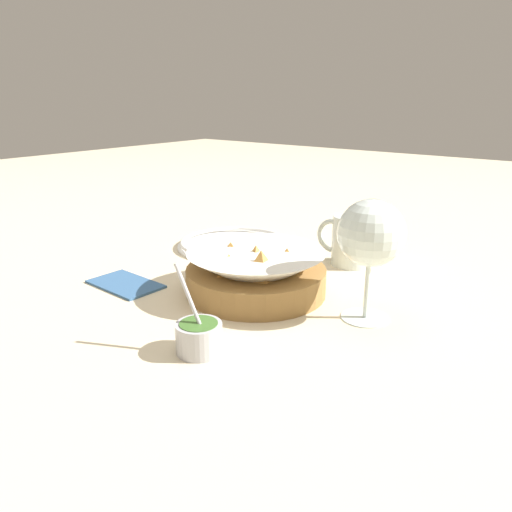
{
  "coord_description": "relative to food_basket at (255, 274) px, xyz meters",
  "views": [
    {
      "loc": [
        -0.5,
        0.63,
        0.31
      ],
      "look_at": [
        -0.04,
        0.04,
        0.06
      ],
      "focal_mm": 35.0,
      "sensor_mm": 36.0,
      "label": 1
    }
  ],
  "objects": [
    {
      "name": "ground_plane",
      "position": [
        0.04,
        -0.04,
        -0.03
      ],
      "size": [
        4.0,
        4.0,
        0.0
      ],
      "primitive_type": "plane",
      "color": "beige"
    },
    {
      "name": "food_basket",
      "position": [
        0.0,
        0.0,
        0.0
      ],
      "size": [
        0.23,
        0.23,
        0.09
      ],
      "color": "olive",
      "rests_on": "ground_plane"
    },
    {
      "name": "sauce_cup",
      "position": [
        -0.06,
        0.2,
        -0.01
      ],
      "size": [
        0.07,
        0.06,
        0.11
      ],
      "color": "#B7B7BC",
      "rests_on": "ground_plane"
    },
    {
      "name": "wine_glass",
      "position": [
        -0.18,
        -0.02,
        0.09
      ],
      "size": [
        0.09,
        0.09,
        0.17
      ],
      "color": "silver",
      "rests_on": "ground_plane"
    },
    {
      "name": "beer_mug",
      "position": [
        -0.05,
        -0.22,
        0.01
      ],
      "size": [
        0.11,
        0.07,
        0.09
      ],
      "color": "silver",
      "rests_on": "ground_plane"
    },
    {
      "name": "side_plate",
      "position": [
        0.19,
        -0.17,
        -0.03
      ],
      "size": [
        0.24,
        0.24,
        0.01
      ],
      "color": "white",
      "rests_on": "ground_plane"
    },
    {
      "name": "napkin",
      "position": [
        0.19,
        0.11,
        -0.03
      ],
      "size": [
        0.13,
        0.08,
        0.01
      ],
      "color": "#38608E",
      "rests_on": "ground_plane"
    }
  ]
}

